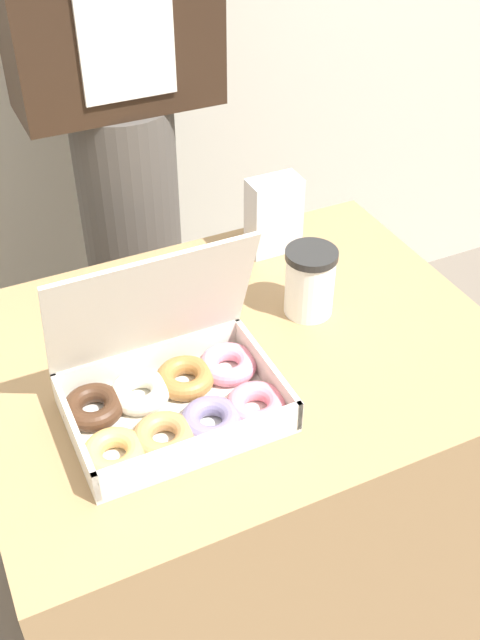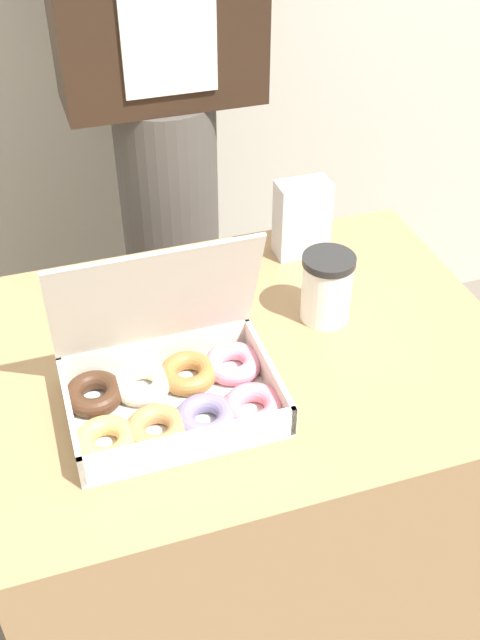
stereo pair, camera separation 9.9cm
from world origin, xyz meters
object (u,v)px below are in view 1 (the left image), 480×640
donut_box (172,394)px  coffee_cup (310,281)px  napkin_holder (274,215)px  person_customer (118,94)px

donut_box → coffee_cup: bearing=23.2°
donut_box → coffee_cup: 0.31m
napkin_holder → donut_box: bearing=-135.6°
coffee_cup → person_customer: size_ratio=0.07×
person_customer → coffee_cup: bearing=-76.0°
napkin_holder → person_customer: bearing=115.8°
donut_box → person_customer: bearing=76.8°
coffee_cup → napkin_holder: 0.19m
donut_box → coffee_cup: size_ratio=2.80×
person_customer → donut_box: bearing=-103.2°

